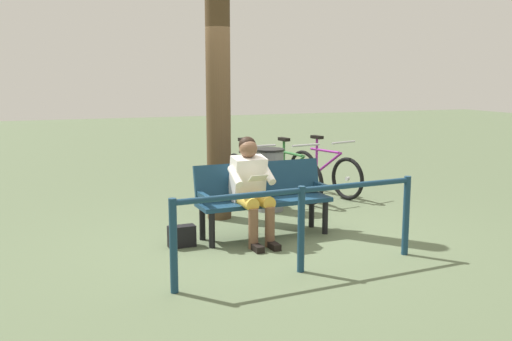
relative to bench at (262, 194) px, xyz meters
name	(u,v)px	position (x,y,z in m)	size (l,w,h in m)	color
ground_plane	(267,237)	(-0.02, 0.10, -0.51)	(40.00, 40.00, 0.00)	#566647
bench	(262,194)	(0.00, 0.00, 0.00)	(1.62, 0.55, 0.87)	navy
person_reading	(251,184)	(0.20, 0.17, 0.16)	(0.50, 0.78, 1.20)	white
handbag	(182,236)	(1.01, 0.13, -0.39)	(0.30, 0.14, 0.24)	black
tree_trunk	(218,74)	(0.23, -0.99, 1.40)	(0.32, 0.32, 3.81)	#4C3823
litter_bin	(269,180)	(-0.56, -1.16, -0.07)	(0.41, 0.41, 0.88)	slate
bicycle_blue	(324,172)	(-1.79, -1.86, -0.15)	(0.62, 1.63, 0.94)	black
bicycle_silver	(290,176)	(-1.14, -1.75, -0.15)	(0.48, 1.67, 0.94)	black
bicycle_red	(249,177)	(-0.51, -1.89, -0.15)	(0.48, 1.68, 0.94)	black
railing_fence	(301,214)	(0.12, 1.35, 0.07)	(2.61, 0.28, 0.85)	navy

